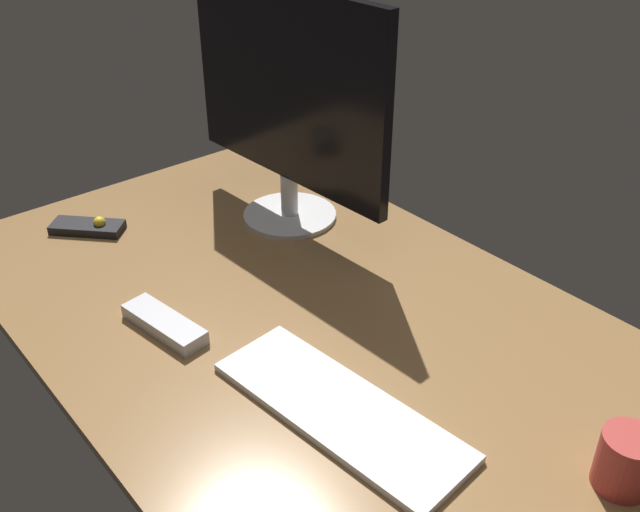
{
  "coord_description": "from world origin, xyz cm",
  "views": [
    {
      "loc": [
        80.96,
        -64.13,
        79.09
      ],
      "look_at": [
        -6.37,
        8.92,
        8.0
      ],
      "focal_mm": 40.83,
      "sensor_mm": 36.0,
      "label": 1
    }
  ],
  "objects_px": {
    "media_remote": "(88,227)",
    "tv_remote": "(164,324)",
    "monitor": "(287,100)",
    "keyboard": "(340,410)",
    "coffee_mug": "(626,461)"
  },
  "relations": [
    {
      "from": "media_remote",
      "to": "keyboard",
      "type": "bearing_deg",
      "value": -39.08
    },
    {
      "from": "media_remote",
      "to": "tv_remote",
      "type": "xyz_separation_m",
      "value": [
        0.4,
        -0.05,
        0.0
      ]
    },
    {
      "from": "media_remote",
      "to": "coffee_mug",
      "type": "height_order",
      "value": "coffee_mug"
    },
    {
      "from": "keyboard",
      "to": "media_remote",
      "type": "height_order",
      "value": "media_remote"
    },
    {
      "from": "tv_remote",
      "to": "monitor",
      "type": "bearing_deg",
      "value": 105.01
    },
    {
      "from": "keyboard",
      "to": "media_remote",
      "type": "xyz_separation_m",
      "value": [
        -0.75,
        -0.05,
        0.0
      ]
    },
    {
      "from": "monitor",
      "to": "keyboard",
      "type": "bearing_deg",
      "value": -33.76
    },
    {
      "from": "keyboard",
      "to": "tv_remote",
      "type": "bearing_deg",
      "value": -169.67
    },
    {
      "from": "coffee_mug",
      "to": "media_remote",
      "type": "bearing_deg",
      "value": -167.07
    },
    {
      "from": "tv_remote",
      "to": "keyboard",
      "type": "bearing_deg",
      "value": 7.38
    },
    {
      "from": "monitor",
      "to": "tv_remote",
      "type": "distance_m",
      "value": 0.52
    },
    {
      "from": "monitor",
      "to": "coffee_mug",
      "type": "height_order",
      "value": "monitor"
    },
    {
      "from": "keyboard",
      "to": "coffee_mug",
      "type": "height_order",
      "value": "coffee_mug"
    },
    {
      "from": "keyboard",
      "to": "media_remote",
      "type": "bearing_deg",
      "value": 178.26
    },
    {
      "from": "tv_remote",
      "to": "coffee_mug",
      "type": "height_order",
      "value": "coffee_mug"
    }
  ]
}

